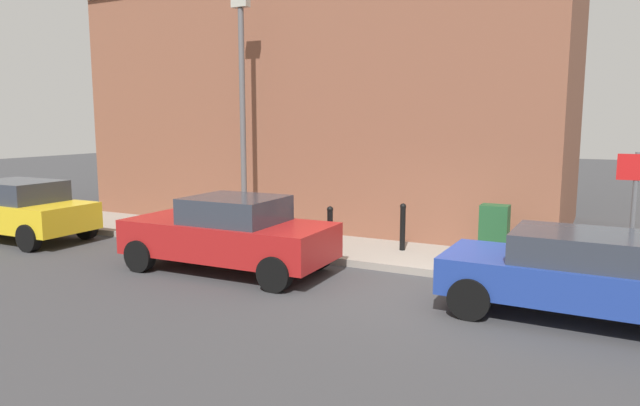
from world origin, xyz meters
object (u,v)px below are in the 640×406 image
object	(u,v)px
utility_cabinet	(494,235)
bollard_far_kerb	(330,229)
car_yellow	(17,209)
street_sign	(634,199)
lamppost	(243,107)
bollard_near_cabinet	(403,225)
car_red	(230,233)
car_blue	(581,274)

from	to	relation	value
utility_cabinet	bollard_far_kerb	size ratio (longest dim) A/B	1.11
car_yellow	bollard_far_kerb	distance (m)	8.17
car_yellow	street_sign	xyz separation A→B (m)	(1.77, -13.61, 0.89)
car_yellow	utility_cabinet	size ratio (longest dim) A/B	3.63
bollard_far_kerb	street_sign	size ratio (longest dim) A/B	0.45
bollard_far_kerb	lamppost	bearing A→B (deg)	68.63
bollard_near_cabinet	car_yellow	bearing A→B (deg)	105.97
lamppost	bollard_far_kerb	bearing A→B (deg)	-111.37
utility_cabinet	street_sign	world-z (taller)	street_sign
bollard_far_kerb	lamppost	size ratio (longest dim) A/B	0.18
car_yellow	bollard_far_kerb	xyz separation A→B (m)	(1.54, -8.02, -0.07)
car_red	car_yellow	bearing A→B (deg)	-1.82
car_yellow	car_blue	bearing A→B (deg)	179.71
utility_cabinet	street_sign	size ratio (longest dim) A/B	0.50
car_blue	bollard_far_kerb	distance (m)	5.13
car_red	bollard_near_cabinet	distance (m)	3.79
car_blue	car_yellow	size ratio (longest dim) A/B	0.97
car_blue	street_sign	world-z (taller)	street_sign
bollard_far_kerb	lamppost	distance (m)	4.13
car_red	bollard_far_kerb	size ratio (longest dim) A/B	4.07
utility_cabinet	car_blue	bearing A→B (deg)	-145.32
bollard_near_cabinet	bollard_far_kerb	size ratio (longest dim) A/B	1.00
car_yellow	bollard_near_cabinet	world-z (taller)	car_yellow
utility_cabinet	bollard_far_kerb	world-z (taller)	utility_cabinet
car_red	street_sign	world-z (taller)	street_sign
bollard_near_cabinet	street_sign	distance (m)	4.55
car_red	utility_cabinet	bearing A→B (deg)	-151.84
car_yellow	bollard_far_kerb	world-z (taller)	car_yellow
bollard_far_kerb	car_blue	bearing A→B (deg)	-106.84
car_red	lamppost	world-z (taller)	lamppost
car_yellow	bollard_near_cabinet	xyz separation A→B (m)	(2.65, -9.25, -0.07)
car_blue	bollard_near_cabinet	xyz separation A→B (m)	(2.59, 3.68, -0.00)
car_yellow	street_sign	world-z (taller)	street_sign
bollard_near_cabinet	lamppost	bearing A→B (deg)	89.08
car_yellow	utility_cabinet	world-z (taller)	car_yellow
car_blue	lamppost	xyz separation A→B (m)	(2.66, 7.90, 2.60)
car_red	car_blue	bearing A→B (deg)	179.75
car_blue	car_yellow	distance (m)	12.93
car_yellow	car_red	bearing A→B (deg)	178.95
street_sign	lamppost	xyz separation A→B (m)	(0.94, 8.58, 1.64)
street_sign	car_yellow	bearing A→B (deg)	97.42
lamppost	bollard_near_cabinet	bearing A→B (deg)	-90.92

